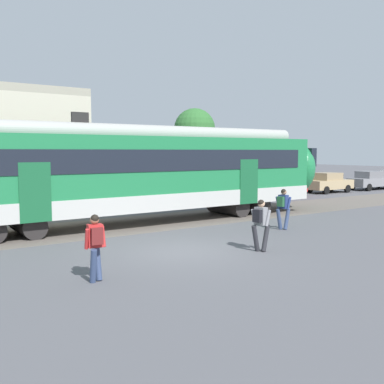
{
  "coord_description": "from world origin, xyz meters",
  "views": [
    {
      "loc": [
        -7.76,
        -11.75,
        3.18
      ],
      "look_at": [
        2.11,
        2.54,
        1.6
      ],
      "focal_mm": 42.0,
      "sensor_mm": 36.0,
      "label": 1
    }
  ],
  "objects_px": {
    "pedestrian_red": "(95,242)",
    "parked_car_tan": "(329,183)",
    "parked_car_red": "(280,186)",
    "pedestrian_navy": "(283,205)",
    "parked_car_grey": "(370,180)",
    "pedestrian_grey": "(260,221)"
  },
  "relations": [
    {
      "from": "pedestrian_navy",
      "to": "parked_car_red",
      "type": "bearing_deg",
      "value": 44.89
    },
    {
      "from": "pedestrian_grey",
      "to": "parked_car_tan",
      "type": "height_order",
      "value": "pedestrian_grey"
    },
    {
      "from": "pedestrian_navy",
      "to": "parked_car_grey",
      "type": "height_order",
      "value": "pedestrian_navy"
    },
    {
      "from": "parked_car_red",
      "to": "parked_car_grey",
      "type": "height_order",
      "value": "same"
    },
    {
      "from": "parked_car_red",
      "to": "parked_car_tan",
      "type": "xyz_separation_m",
      "value": [
        5.34,
        0.06,
        0.0
      ]
    },
    {
      "from": "parked_car_tan",
      "to": "parked_car_red",
      "type": "bearing_deg",
      "value": -179.36
    },
    {
      "from": "pedestrian_red",
      "to": "parked_car_grey",
      "type": "height_order",
      "value": "pedestrian_red"
    },
    {
      "from": "pedestrian_navy",
      "to": "parked_car_red",
      "type": "xyz_separation_m",
      "value": [
        9.55,
        9.51,
        -0.21
      ]
    },
    {
      "from": "pedestrian_navy",
      "to": "parked_car_tan",
      "type": "xyz_separation_m",
      "value": [
        14.89,
        9.57,
        -0.21
      ]
    },
    {
      "from": "pedestrian_grey",
      "to": "parked_car_tan",
      "type": "bearing_deg",
      "value": 33.1
    },
    {
      "from": "pedestrian_red",
      "to": "parked_car_tan",
      "type": "bearing_deg",
      "value": 26.9
    },
    {
      "from": "pedestrian_red",
      "to": "parked_car_red",
      "type": "height_order",
      "value": "pedestrian_red"
    },
    {
      "from": "pedestrian_grey",
      "to": "parked_car_grey",
      "type": "relative_size",
      "value": 0.41
    },
    {
      "from": "pedestrian_red",
      "to": "pedestrian_navy",
      "type": "distance_m",
      "value": 9.5
    },
    {
      "from": "parked_car_red",
      "to": "parked_car_tan",
      "type": "bearing_deg",
      "value": 0.64
    },
    {
      "from": "pedestrian_grey",
      "to": "pedestrian_navy",
      "type": "xyz_separation_m",
      "value": [
        3.54,
        2.44,
        0.0
      ]
    },
    {
      "from": "pedestrian_grey",
      "to": "pedestrian_navy",
      "type": "distance_m",
      "value": 4.3
    },
    {
      "from": "pedestrian_grey",
      "to": "pedestrian_navy",
      "type": "relative_size",
      "value": 1.0
    },
    {
      "from": "pedestrian_grey",
      "to": "parked_car_tan",
      "type": "xyz_separation_m",
      "value": [
        18.43,
        12.01,
        -0.21
      ]
    },
    {
      "from": "pedestrian_navy",
      "to": "parked_car_red",
      "type": "distance_m",
      "value": 13.48
    },
    {
      "from": "parked_car_grey",
      "to": "parked_car_tan",
      "type": "bearing_deg",
      "value": 177.18
    },
    {
      "from": "pedestrian_red",
      "to": "parked_car_tan",
      "type": "xyz_separation_m",
      "value": [
        24.03,
        12.19,
        -0.21
      ]
    }
  ]
}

